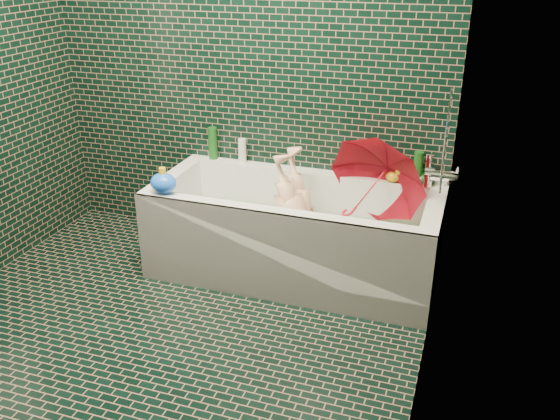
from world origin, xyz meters
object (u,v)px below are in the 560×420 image
(umbrella, at_px, (370,190))
(bath_toy, at_px, (163,183))
(rubber_duck, at_px, (394,176))
(bathtub, at_px, (294,242))
(child, at_px, (300,227))

(umbrella, relative_size, bath_toy, 3.47)
(rubber_duck, bearing_deg, bathtub, -126.77)
(bathtub, bearing_deg, child, 16.03)
(bathtub, relative_size, child, 1.82)
(rubber_duck, height_order, bath_toy, bath_toy)
(bathtub, relative_size, umbrella, 2.95)
(bathtub, xyz_separation_m, child, (0.03, 0.01, 0.10))
(child, relative_size, rubber_duck, 7.67)
(bath_toy, bearing_deg, umbrella, 13.36)
(child, distance_m, bath_toy, 0.85)
(bathtub, distance_m, rubber_duck, 0.72)
(bathtub, height_order, child, bathtub)
(umbrella, bearing_deg, bathtub, -144.02)
(bathtub, relative_size, rubber_duck, 13.92)
(bathtub, height_order, bath_toy, bath_toy)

